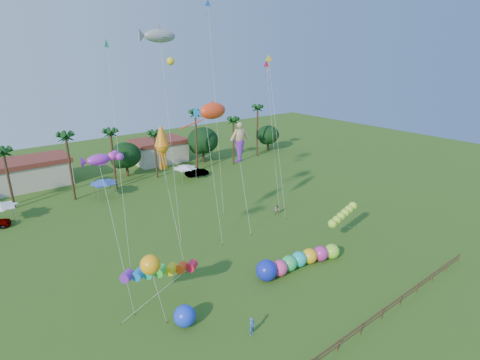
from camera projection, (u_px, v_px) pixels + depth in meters
ground at (305, 298)px, 35.16m from camera, size 160.00×160.00×0.00m
tree_line at (141, 153)px, 68.58m from camera, size 69.46×8.91×11.00m
buildings_row at (95, 164)px, 69.91m from camera, size 35.00×7.00×4.00m
tent_row at (105, 182)px, 57.80m from camera, size 31.00×4.00×0.60m
fence at (361, 327)px, 30.50m from camera, size 36.12×0.12×1.00m
car_b at (197, 172)px, 69.27m from camera, size 4.46×2.10×1.41m
spectator_a at (252, 326)px, 30.39m from camera, size 0.64×0.48×1.58m
spectator_b at (277, 210)px, 52.66m from camera, size 0.97×1.00×1.62m
caterpillar_inflatable at (296, 261)px, 39.53m from camera, size 10.62×3.43×2.16m
blue_ball at (185, 316)px, 31.35m from camera, size 1.86×1.86×1.86m
rainbow_tube at (176, 272)px, 33.90m from camera, size 8.73×3.76×3.46m
green_worm at (332, 224)px, 43.35m from camera, size 9.32×1.95×3.62m
orange_ball_kite at (150, 265)px, 30.84m from camera, size 2.26×2.46×6.14m
merman_kite at (240, 146)px, 46.03m from camera, size 2.16×3.82×13.37m
fish_kite at (213, 111)px, 43.76m from camera, size 5.43×5.78×16.39m
shark_kite at (160, 36)px, 42.06m from camera, size 5.37×7.19×24.46m
squid_kite at (162, 147)px, 37.75m from camera, size 1.69×4.76×14.94m
lobster_kite at (99, 160)px, 30.54m from camera, size 3.76×4.60×14.21m
delta_kite_red at (267, 67)px, 51.90m from camera, size 1.26×4.43×20.77m
delta_kite_yellow at (269, 63)px, 48.64m from camera, size 1.08×5.01×21.53m
delta_kite_green at (107, 51)px, 35.71m from camera, size 1.78×3.88×23.10m
delta_kite_blue at (209, 13)px, 47.62m from camera, size 1.43×4.17×28.14m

